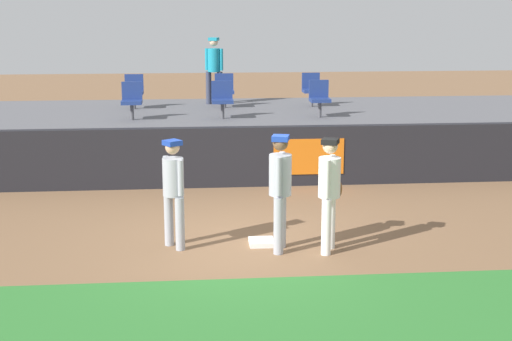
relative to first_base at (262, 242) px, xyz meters
The scene contains 15 objects.
ground_plane 0.29m from the first_base, 166.79° to the left, with size 60.00×60.00×0.00m, color brown.
grass_foreground_strip 2.90m from the first_base, 95.61° to the right, with size 18.00×2.80×0.01m, color #2D722D.
first_base is the anchor object (origin of this frame).
player_fielder_home 1.48m from the first_base, 22.18° to the right, with size 0.49×0.50×1.80m.
player_runner_visitor 1.10m from the first_base, 50.18° to the right, with size 0.43×0.50×1.84m.
player_coach_visitor 1.70m from the first_base, behind, with size 0.46×0.46×1.74m.
field_wall 3.98m from the first_base, 94.00° to the left, with size 18.00×0.26×1.27m.
bleacher_platform 6.53m from the first_base, 92.49° to the left, with size 18.00×4.80×1.24m, color #59595E.
seat_front_left 6.12m from the first_base, 114.13° to the left, with size 0.45×0.44×0.84m.
seat_back_right 7.62m from the first_base, 74.67° to the left, with size 0.45×0.44×0.84m.
seat_front_center 5.64m from the first_base, 94.00° to the left, with size 0.48×0.44×0.84m.
seat_back_left 7.77m from the first_base, 109.11° to the left, with size 0.46×0.44×0.84m.
seat_back_center 7.37m from the first_base, 91.94° to the left, with size 0.47×0.44×0.84m.
seat_front_right 5.92m from the first_base, 70.92° to the left, with size 0.45×0.44×0.84m.
spectator_hooded 8.11m from the first_base, 93.47° to the left, with size 0.45×0.42×1.71m.
Camera 1 is at (-0.82, -11.34, 3.81)m, focal length 51.72 mm.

